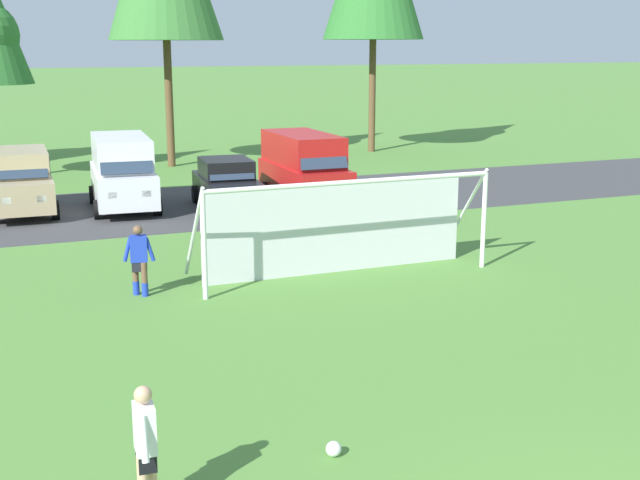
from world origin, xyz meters
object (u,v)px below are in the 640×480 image
(player_midfield_center, at_px, (268,239))
(parked_car_slot_center_left, at_px, (227,183))
(parked_car_slot_far_left, at_px, (22,181))
(player_striker_near, at_px, (139,261))
(soccer_ball, at_px, (334,449))
(parked_car_slot_center, at_px, (304,167))
(parked_car_slot_left, at_px, (123,171))
(soccer_goal, at_px, (340,223))
(player_defender_far, at_px, (146,449))

(player_midfield_center, xyz_separation_m, parked_car_slot_center_left, (1.34, 8.53, 0.05))
(parked_car_slot_far_left, bearing_deg, player_striker_near, -79.91)
(soccer_ball, relative_size, parked_car_slot_center, 0.05)
(player_midfield_center, xyz_separation_m, parked_car_slot_left, (-2.06, 9.72, 0.52))
(player_striker_near, bearing_deg, soccer_goal, -0.05)
(soccer_ball, xyz_separation_m, player_striker_near, (-1.12, 8.72, 0.71))
(player_defender_far, relative_size, parked_car_slot_left, 0.33)
(parked_car_slot_far_left, height_order, parked_car_slot_left, parked_car_slot_left)
(soccer_ball, xyz_separation_m, player_midfield_center, (2.27, 9.64, 0.71))
(soccer_ball, bearing_deg, parked_car_slot_left, 89.37)
(parked_car_slot_center, bearing_deg, parked_car_slot_center_left, 175.26)
(parked_car_slot_center, bearing_deg, parked_car_slot_left, 166.98)
(parked_car_slot_far_left, bearing_deg, parked_car_slot_center, -11.19)
(parked_car_slot_center_left, distance_m, parked_car_slot_center, 2.84)
(parked_car_slot_center_left, bearing_deg, parked_car_slot_left, 160.55)
(player_defender_far, bearing_deg, parked_car_slot_center_left, 71.39)
(parked_car_slot_left, distance_m, parked_car_slot_center, 6.35)
(soccer_ball, distance_m, player_striker_near, 8.82)
(player_midfield_center, height_order, player_defender_far, same)
(soccer_goal, bearing_deg, parked_car_slot_center, 74.54)
(soccer_goal, height_order, player_midfield_center, soccer_goal)
(parked_car_slot_center, bearing_deg, player_midfield_center, -116.45)
(parked_car_slot_left, xyz_separation_m, parked_car_slot_center_left, (3.39, -1.20, -0.47))
(soccer_ball, height_order, player_midfield_center, player_midfield_center)
(parked_car_slot_far_left, height_order, parked_car_slot_center_left, parked_car_slot_far_left)
(soccer_ball, relative_size, player_striker_near, 0.13)
(parked_car_slot_center_left, relative_size, parked_car_slot_center, 0.90)
(player_striker_near, height_order, parked_car_slot_center, parked_car_slot_center)
(soccer_goal, relative_size, player_striker_near, 4.54)
(player_midfield_center, bearing_deg, soccer_goal, -30.24)
(soccer_goal, bearing_deg, parked_car_slot_center_left, 91.45)
(soccer_goal, distance_m, player_striker_near, 4.98)
(player_midfield_center, bearing_deg, parked_car_slot_center_left, 81.07)
(parked_car_slot_far_left, bearing_deg, player_defender_far, -88.77)
(parked_car_slot_far_left, bearing_deg, soccer_ball, -81.14)
(soccer_goal, relative_size, parked_car_slot_center_left, 1.72)
(player_midfield_center, height_order, parked_car_slot_center, parked_car_slot_center)
(player_defender_far, distance_m, parked_car_slot_center, 20.48)
(player_defender_far, bearing_deg, parked_car_slot_left, 81.76)
(parked_car_slot_far_left, distance_m, parked_car_slot_center_left, 6.90)
(player_defender_far, bearing_deg, player_midfield_center, 63.96)
(soccer_goal, distance_m, player_defender_far, 11.24)
(player_midfield_center, bearing_deg, soccer_ball, -103.24)
(player_striker_near, bearing_deg, player_defender_far, -99.54)
(soccer_ball, relative_size, player_midfield_center, 0.13)
(parked_car_slot_center_left, bearing_deg, player_striker_near, -116.58)
(player_striker_near, relative_size, parked_car_slot_center_left, 0.38)
(player_defender_far, xyz_separation_m, parked_car_slot_far_left, (-0.43, 20.24, 0.29))
(soccer_ball, relative_size, soccer_goal, 0.03)
(soccer_ball, bearing_deg, player_defender_far, -170.72)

